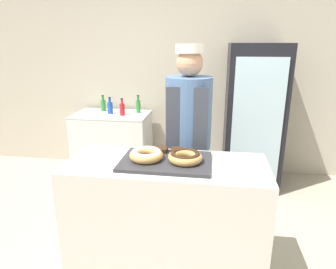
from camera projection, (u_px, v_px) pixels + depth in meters
The scene contains 14 objects.
wall_back at pixel (191, 73), 4.00m from camera, with size 8.00×0.06×2.70m.
display_counter at pixel (166, 220), 2.25m from camera, with size 1.43×0.59×0.93m.
serving_tray at pixel (166, 161), 2.11m from camera, with size 0.63×0.43×0.02m.
donut_light_glaze at pixel (146, 154), 2.10m from camera, with size 0.24×0.24×0.07m.
donut_chocolate_glaze at pixel (185, 156), 2.06m from camera, with size 0.24×0.24×0.07m.
brownie_back_left at pixel (161, 150), 2.26m from camera, with size 0.09×0.09×0.03m.
brownie_back_right at pixel (177, 151), 2.24m from camera, with size 0.09×0.09×0.03m.
baker_person at pixel (188, 139), 2.69m from camera, with size 0.40×0.40×1.73m.
beverage_fridge at pixel (253, 117), 3.65m from camera, with size 0.67×0.69×1.74m.
chest_freezer at pixel (113, 144), 4.04m from camera, with size 0.97×0.60×0.85m.
bottle_green at pixel (103, 105), 4.06m from camera, with size 0.07×0.07×0.21m.
bottle_blue at pixel (110, 107), 3.91m from camera, with size 0.07×0.07×0.22m.
bottle_red at pixel (122, 109), 3.81m from camera, with size 0.06×0.06×0.22m.
bottle_green_b at pixel (138, 106), 3.96m from camera, with size 0.06×0.06×0.23m.
Camera 1 is at (0.31, -1.94, 1.74)m, focal length 32.00 mm.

